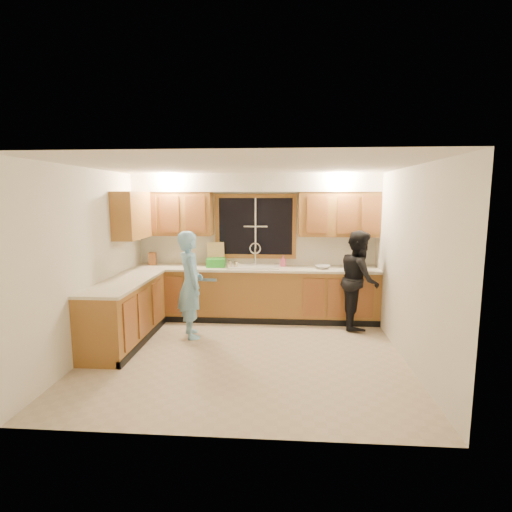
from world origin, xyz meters
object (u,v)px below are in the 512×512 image
(man, at_px, (191,284))
(bowl, at_px, (323,267))
(woman, at_px, (359,279))
(stove, at_px, (108,324))
(dishwasher, at_px, (206,295))
(dish_crate, at_px, (216,262))
(sink, at_px, (254,270))
(soap_bottle, at_px, (283,261))
(knife_block, at_px, (153,259))

(man, relative_size, bowl, 6.73)
(woman, bearing_deg, stove, 117.06)
(dishwasher, relative_size, woman, 0.52)
(stove, relative_size, man, 0.56)
(stove, distance_m, dish_crate, 2.22)
(stove, bearing_deg, woman, 23.33)
(sink, height_order, dishwasher, sink)
(man, height_order, soap_bottle, man)
(woman, xyz_separation_m, soap_bottle, (-1.23, 0.43, 0.22))
(sink, bearing_deg, man, -133.54)
(stove, bearing_deg, dish_crate, 58.21)
(man, bearing_deg, bowl, -91.30)
(dish_crate, bearing_deg, stove, -121.79)
(woman, relative_size, bowl, 6.61)
(man, bearing_deg, soap_bottle, -76.90)
(sink, bearing_deg, woman, -9.96)
(woman, xyz_separation_m, bowl, (-0.56, 0.24, 0.15))
(stove, xyz_separation_m, bowl, (2.96, 1.76, 0.50))
(man, xyz_separation_m, soap_bottle, (1.39, 1.07, 0.21))
(dishwasher, bearing_deg, woman, -6.39)
(sink, height_order, soap_bottle, sink)
(knife_block, relative_size, dish_crate, 0.71)
(sink, height_order, bowl, sink)
(stove, xyz_separation_m, dish_crate, (1.13, 1.83, 0.54))
(stove, relative_size, woman, 0.57)
(soap_bottle, bearing_deg, dish_crate, -173.97)
(stove, relative_size, bowl, 3.74)
(man, distance_m, woman, 2.70)
(man, height_order, dish_crate, man)
(stove, height_order, man, man)
(man, height_order, woman, man)
(woman, xyz_separation_m, knife_block, (-3.54, 0.39, 0.24))
(man, relative_size, woman, 1.02)
(dishwasher, xyz_separation_m, bowl, (2.01, -0.05, 0.54))
(stove, height_order, soap_bottle, soap_bottle)
(dishwasher, relative_size, bowl, 3.40)
(knife_block, relative_size, bowl, 0.93)
(stove, height_order, woman, woman)
(bowl, bearing_deg, sink, 176.89)
(dishwasher, xyz_separation_m, man, (-0.04, -0.93, 0.40))
(knife_block, bearing_deg, sink, -10.88)
(dishwasher, bearing_deg, man, -92.77)
(dish_crate, bearing_deg, woman, -7.26)
(soap_bottle, bearing_deg, sink, -165.86)
(bowl, bearing_deg, knife_block, 177.18)
(man, bearing_deg, stove, 109.88)
(dish_crate, xyz_separation_m, bowl, (1.83, -0.07, -0.04))
(knife_block, distance_m, dish_crate, 1.15)
(dish_crate, distance_m, soap_bottle, 1.17)
(dish_crate, bearing_deg, dishwasher, -174.83)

